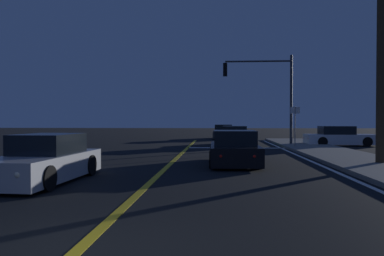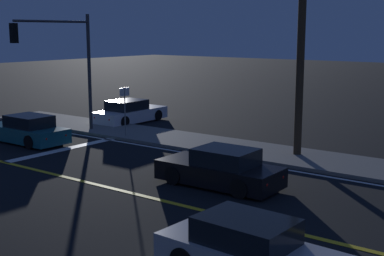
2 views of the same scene
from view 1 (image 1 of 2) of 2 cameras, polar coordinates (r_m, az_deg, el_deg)
The scene contains 12 objects.
sidewalk_right at distance 16.11m, azimuth 25.02°, elevation -4.85°, with size 3.20×37.32×0.15m, color slate.
lane_line_center at distance 15.14m, azimuth -3.25°, elevation -5.38°, with size 0.20×35.25×0.01m, color gold.
lane_line_edge_right at distance 15.55m, azimuth 18.62°, elevation -5.27°, with size 0.16×35.25×0.01m, color white.
stop_bar at distance 23.89m, azimuth 6.63°, elevation -2.99°, with size 6.06×0.50×0.01m, color white.
car_far_approaching_white at distance 27.72m, azimuth 21.29°, elevation -1.29°, with size 4.70×1.97×1.34m.
car_parked_curb_teal at distance 26.50m, azimuth 6.40°, elevation -1.33°, with size 1.92×4.57×1.34m.
car_mid_block_charcoal at distance 35.51m, azimuth 4.73°, elevation -0.70°, with size 1.96×4.50×1.34m.
car_distant_tail_silver at distance 11.51m, azimuth -21.21°, elevation -4.65°, with size 1.95×4.52×1.34m.
car_lead_oncoming_black at distance 14.96m, azimuth 6.36°, elevation -3.25°, with size 1.95×4.42×1.34m.
traffic_signal_near_right at distance 26.43m, azimuth 11.17°, elevation 6.37°, with size 4.70×0.28×6.15m.
utility_pole_right at distance 16.37m, azimuth 26.62°, elevation 15.47°, with size 1.94×0.33×11.24m.
street_sign_corner at distance 23.77m, azimuth 15.23°, elevation 1.12°, with size 0.55×0.14×2.59m.
Camera 1 is at (1.84, -4.56, 1.73)m, focal length 35.49 mm.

